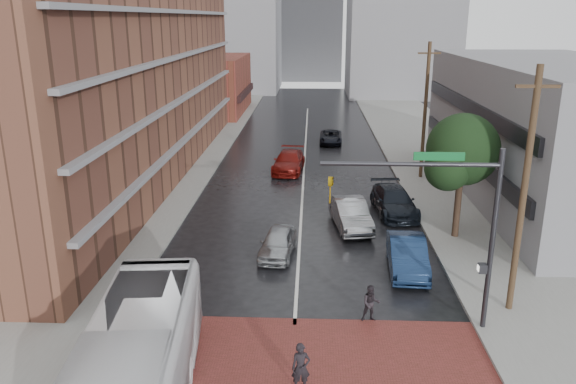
# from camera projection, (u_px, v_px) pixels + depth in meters

# --- Properties ---
(ground) EXTENTS (160.00, 160.00, 0.00)m
(ground) POSITION_uv_depth(u_px,v_px,m) (292.00, 362.00, 19.72)
(ground) COLOR black
(ground) RESTS_ON ground
(crosswalk) EXTENTS (14.00, 5.00, 0.02)m
(crosswalk) POSITION_uv_depth(u_px,v_px,m) (293.00, 354.00, 20.19)
(crosswalk) COLOR maroon
(crosswalk) RESTS_ON ground
(sidewalk_west) EXTENTS (9.00, 90.00, 0.15)m
(sidewalk_west) POSITION_uv_depth(u_px,v_px,m) (157.00, 171.00, 44.01)
(sidewalk_west) COLOR gray
(sidewalk_west) RESTS_ON ground
(sidewalk_east) EXTENTS (9.00, 90.00, 0.15)m
(sidewalk_east) POSITION_uv_depth(u_px,v_px,m) (453.00, 174.00, 43.07)
(sidewalk_east) COLOR gray
(sidewalk_east) RESTS_ON ground
(storefront_west) EXTENTS (8.00, 16.00, 7.00)m
(storefront_west) POSITION_uv_depth(u_px,v_px,m) (213.00, 85.00, 70.68)
(storefront_west) COLOR maroon
(storefront_west) RESTS_ON ground
(building_east) EXTENTS (11.00, 26.00, 9.00)m
(building_east) POSITION_uv_depth(u_px,v_px,m) (554.00, 131.00, 36.78)
(building_east) COLOR gray
(building_east) RESTS_ON ground
(distant_tower_center) EXTENTS (12.00, 10.00, 24.00)m
(distant_tower_center) POSITION_uv_depth(u_px,v_px,m) (310.00, 15.00, 106.77)
(distant_tower_center) COLOR gray
(distant_tower_center) RESTS_ON ground
(street_tree) EXTENTS (4.20, 4.10, 6.90)m
(street_tree) POSITION_uv_depth(u_px,v_px,m) (463.00, 154.00, 29.44)
(street_tree) COLOR #332319
(street_tree) RESTS_ON ground
(signal_mast) EXTENTS (6.50, 0.30, 7.20)m
(signal_mast) POSITION_uv_depth(u_px,v_px,m) (455.00, 214.00, 20.46)
(signal_mast) COLOR #2D2D33
(signal_mast) RESTS_ON ground
(utility_pole_near) EXTENTS (1.60, 0.26, 10.00)m
(utility_pole_near) POSITION_uv_depth(u_px,v_px,m) (524.00, 192.00, 21.65)
(utility_pole_near) COLOR #473321
(utility_pole_near) RESTS_ON ground
(utility_pole_far) EXTENTS (1.60, 0.26, 10.00)m
(utility_pole_far) POSITION_uv_depth(u_px,v_px,m) (425.00, 111.00, 40.73)
(utility_pole_far) COLOR #473321
(utility_pole_far) RESTS_ON ground
(pedestrian_a) EXTENTS (0.66, 0.48, 1.68)m
(pedestrian_a) POSITION_uv_depth(u_px,v_px,m) (301.00, 368.00, 18.03)
(pedestrian_a) COLOR black
(pedestrian_a) RESTS_ON ground
(pedestrian_b) EXTENTS (0.78, 0.63, 1.52)m
(pedestrian_b) POSITION_uv_depth(u_px,v_px,m) (371.00, 303.00, 22.23)
(pedestrian_b) COLOR black
(pedestrian_b) RESTS_ON ground
(car_travel_a) EXTENTS (2.04, 4.12, 1.35)m
(car_travel_a) POSITION_uv_depth(u_px,v_px,m) (278.00, 243.00, 28.42)
(car_travel_a) COLOR #A1A4A8
(car_travel_a) RESTS_ON ground
(car_travel_b) EXTENTS (2.46, 5.19, 1.64)m
(car_travel_b) POSITION_uv_depth(u_px,v_px,m) (351.00, 214.00, 32.17)
(car_travel_b) COLOR #9DA0A5
(car_travel_b) RESTS_ON ground
(car_travel_c) EXTENTS (2.68, 5.60, 1.57)m
(car_travel_c) POSITION_uv_depth(u_px,v_px,m) (289.00, 162.00, 44.04)
(car_travel_c) COLOR #690F0B
(car_travel_c) RESTS_ON ground
(suv_travel) EXTENTS (2.25, 4.59, 1.25)m
(suv_travel) POSITION_uv_depth(u_px,v_px,m) (331.00, 137.00, 53.93)
(suv_travel) COLOR black
(suv_travel) RESTS_ON ground
(car_parked_near) EXTENTS (1.96, 4.95, 1.60)m
(car_parked_near) POSITION_uv_depth(u_px,v_px,m) (407.00, 255.00, 26.67)
(car_parked_near) COLOR #142748
(car_parked_near) RESTS_ON ground
(car_parked_mid) EXTENTS (2.78, 5.65, 1.58)m
(car_parked_mid) POSITION_uv_depth(u_px,v_px,m) (394.00, 201.00, 34.51)
(car_parked_mid) COLOR black
(car_parked_mid) RESTS_ON ground
(car_parked_far) EXTENTS (1.95, 4.09, 1.35)m
(car_parked_far) POSITION_uv_depth(u_px,v_px,m) (388.00, 202.00, 34.77)
(car_parked_far) COLOR #9A9BA1
(car_parked_far) RESTS_ON ground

